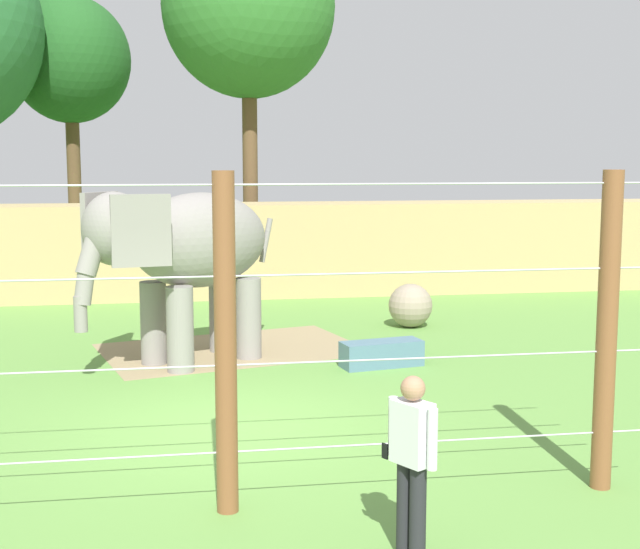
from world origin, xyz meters
name	(u,v)px	position (x,y,z in m)	size (l,w,h in m)	color
ground_plane	(229,429)	(0.00, 0.00, 0.00)	(120.00, 120.00, 0.00)	#609342
dirt_patch	(233,349)	(0.35, 4.84, 0.00)	(4.68, 3.05, 0.01)	#937F5B
embankment_wall	(203,250)	(0.00, 11.41, 1.20)	(36.00, 1.80, 2.39)	tan
elephant	(186,249)	(-0.50, 3.83, 2.01)	(3.64, 3.07, 3.03)	gray
enrichment_ball	(410,305)	(4.19, 6.43, 0.46)	(0.93, 0.93, 0.93)	gray
cable_fence	(237,344)	(-0.05, -2.72, 1.72)	(8.73, 0.22, 3.43)	brown
zookeeper	(412,458)	(1.39, -4.03, 0.93)	(0.41, 0.54, 1.67)	#232328
feed_trough	(382,354)	(2.79, 3.09, 0.22)	(1.47, 0.76, 0.44)	slate
tree_far_left	(70,62)	(-3.96, 18.32, 6.63)	(3.85, 3.85, 8.72)	brown
tree_left_of_centre	(249,8)	(1.48, 14.46, 7.82)	(4.95, 4.95, 10.46)	brown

